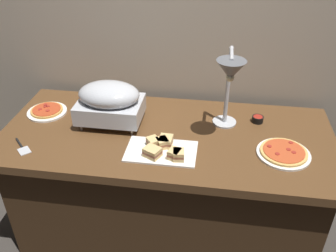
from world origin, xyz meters
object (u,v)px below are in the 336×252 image
pizza_plate_front (47,111)px  sauce_cup_near (101,100)px  chafing_dish (110,101)px  pizza_plate_center (284,153)px  heat_lamp (230,76)px  sauce_cup_far (258,119)px  sandwich_platter (162,149)px  serving_spatula (22,147)px

pizza_plate_front → sauce_cup_near: bearing=30.8°
chafing_dish → pizza_plate_center: chafing_dish is taller
heat_lamp → pizza_plate_center: (0.31, -0.12, -0.36)m
heat_lamp → sauce_cup_near: bearing=160.8°
sauce_cup_near → sauce_cup_far: (1.00, -0.09, -0.00)m
pizza_plate_center → sandwich_platter: size_ratio=0.75×
pizza_plate_center → sauce_cup_far: 0.33m
pizza_plate_center → sauce_cup_near: bearing=160.1°
heat_lamp → sauce_cup_far: bearing=43.5°
sauce_cup_far → chafing_dish: bearing=-171.2°
heat_lamp → sauce_cup_near: heat_lamp is taller
pizza_plate_center → sandwich_platter: bearing=-173.3°
serving_spatula → pizza_plate_center: bearing=5.8°
pizza_plate_front → sandwich_platter: sandwich_platter is taller
chafing_dish → sauce_cup_near: (-0.13, 0.23, -0.12)m
chafing_dish → sauce_cup_near: chafing_dish is taller
chafing_dish → heat_lamp: bearing=-4.5°
chafing_dish → pizza_plate_front: size_ratio=1.54×
sauce_cup_near → heat_lamp: bearing=-19.2°
sandwich_platter → pizza_plate_front: bearing=158.7°
chafing_dish → heat_lamp: 0.71m
sauce_cup_near → sauce_cup_far: 1.00m
pizza_plate_front → sandwich_platter: 0.83m
chafing_dish → sandwich_platter: size_ratio=1.00×
sauce_cup_near → serving_spatula: size_ratio=0.41×
pizza_plate_center → serving_spatula: bearing=-174.2°
pizza_plate_center → sandwich_platter: (-0.63, -0.07, 0.01)m
serving_spatula → heat_lamp: bearing=13.8°
heat_lamp → sauce_cup_far: (0.20, 0.19, -0.35)m
chafing_dish → serving_spatula: 0.54m
serving_spatula → chafing_dish: bearing=37.6°
chafing_dish → pizza_plate_front: chafing_dish is taller
chafing_dish → sauce_cup_near: size_ratio=6.25×
sauce_cup_far → serving_spatula: sauce_cup_far is taller
chafing_dish → pizza_plate_front: 0.45m
sandwich_platter → sauce_cup_near: 0.68m
heat_lamp → sauce_cup_near: 0.92m
serving_spatula → pizza_plate_front: bearing=93.0°
sauce_cup_far → serving_spatula: size_ratio=0.46×
heat_lamp → serving_spatula: bearing=-166.2°
pizza_plate_front → sauce_cup_far: bearing=3.6°
sauce_cup_near → serving_spatula: (-0.28, -0.54, -0.02)m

